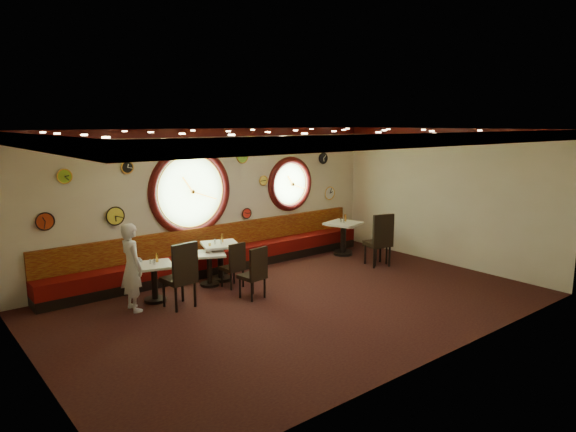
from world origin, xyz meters
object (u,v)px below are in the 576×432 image
(condiment_e_salt, at_px, (341,221))
(table_b, at_px, (209,265))
(condiment_b_salt, at_px, (206,250))
(table_a, at_px, (154,278))
(chair_e, at_px, (379,239))
(condiment_e_bottle, at_px, (346,219))
(chair_a, at_px, (182,271))
(waiter, at_px, (132,267))
(table_c, at_px, (221,257))
(condiment_d_pepper, at_px, (344,221))
(condiment_d_salt, at_px, (341,220))
(condiment_d_bottle, at_px, (345,218))
(condiment_c_salt, at_px, (215,242))
(chair_d, at_px, (380,236))
(condiment_c_pepper, at_px, (221,242))
(condiment_e_pepper, at_px, (346,221))
(condiment_a_salt, at_px, (150,262))
(table_e, at_px, (344,234))
(condiment_a_bottle, at_px, (157,257))
(condiment_b_bottle, at_px, (210,247))
(chair_b, at_px, (255,270))
(condiment_a_pepper, at_px, (154,262))
(table_d, at_px, (343,234))
(condiment_b_pepper, at_px, (211,251))
(condiment_c_bottle, at_px, (222,238))
(chair_c, at_px, (235,262))

(condiment_e_salt, bearing_deg, table_b, -176.78)
(table_b, xyz_separation_m, condiment_b_salt, (-0.04, 0.06, 0.31))
(table_a, relative_size, chair_e, 1.21)
(table_a, height_order, condiment_e_bottle, condiment_e_bottle)
(chair_a, xyz_separation_m, waiter, (-0.73, 0.48, 0.10))
(table_c, xyz_separation_m, condiment_d_pepper, (3.50, -0.19, 0.38))
(condiment_d_salt, bearing_deg, condiment_d_bottle, 9.70)
(table_b, bearing_deg, condiment_c_salt, 35.58)
(chair_d, distance_m, condiment_b_salt, 4.09)
(condiment_c_pepper, distance_m, condiment_e_pepper, 3.78)
(condiment_a_salt, bearing_deg, table_e, 3.26)
(condiment_c_pepper, bearing_deg, table_e, 0.95)
(condiment_d_salt, distance_m, condiment_d_pepper, 0.11)
(condiment_c_salt, distance_m, condiment_d_bottle, 3.81)
(condiment_a_bottle, relative_size, condiment_b_bottle, 1.05)
(chair_e, bearing_deg, chair_b, -172.53)
(table_e, xyz_separation_m, waiter, (-5.84, -0.53, 0.30))
(condiment_a_pepper, height_order, condiment_d_pepper, condiment_d_pepper)
(condiment_a_bottle, bearing_deg, condiment_a_pepper, -128.92)
(table_d, height_order, table_e, table_d)
(table_c, xyz_separation_m, chair_d, (3.46, -1.43, 0.21))
(condiment_b_pepper, relative_size, condiment_e_bottle, 0.66)
(table_e, distance_m, condiment_a_pepper, 5.39)
(condiment_b_pepper, xyz_separation_m, condiment_a_bottle, (-1.19, -0.03, 0.07))
(condiment_c_salt, xyz_separation_m, condiment_e_bottle, (3.94, 0.06, -0.00))
(table_c, distance_m, chair_b, 1.45)
(table_e, distance_m, condiment_d_bottle, 0.43)
(waiter, bearing_deg, condiment_c_bottle, -75.23)
(chair_d, xyz_separation_m, condiment_c_pepper, (-3.48, 1.35, 0.14))
(table_b, relative_size, condiment_b_salt, 8.53)
(condiment_b_pepper, height_order, condiment_d_pepper, condiment_d_pepper)
(chair_e, distance_m, condiment_e_salt, 1.36)
(chair_c, distance_m, condiment_e_bottle, 3.94)
(chair_d, bearing_deg, chair_c, -175.05)
(condiment_a_pepper, bearing_deg, table_d, 3.32)
(table_b, height_order, condiment_c_bottle, condiment_c_bottle)
(condiment_e_pepper, bearing_deg, condiment_c_pepper, -178.95)
(condiment_b_salt, height_order, condiment_c_salt, condiment_c_salt)
(chair_e, relative_size, condiment_a_salt, 7.40)
(chair_e, height_order, condiment_d_salt, chair_e)
(condiment_a_salt, distance_m, condiment_e_salt, 5.36)
(table_d, height_order, waiter, waiter)
(table_e, distance_m, condiment_a_salt, 5.42)
(chair_a, height_order, condiment_d_salt, chair_a)
(condiment_d_bottle, height_order, waiter, waiter)
(table_a, height_order, chair_b, chair_b)
(condiment_a_bottle, distance_m, condiment_c_bottle, 1.69)
(table_a, distance_m, condiment_a_bottle, 0.39)
(chair_c, height_order, condiment_c_salt, chair_c)
(chair_d, bearing_deg, condiment_c_bottle, 173.59)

